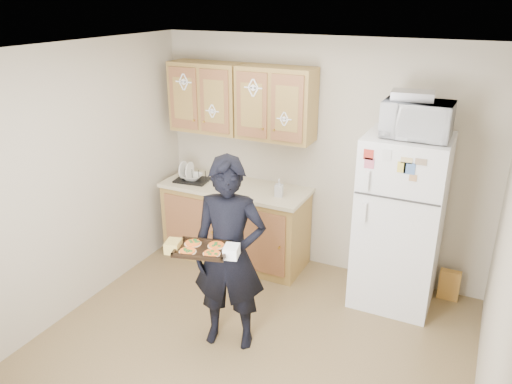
# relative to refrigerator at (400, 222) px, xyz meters

# --- Properties ---
(floor) EXTENTS (3.60, 3.60, 0.00)m
(floor) POSITION_rel_refrigerator_xyz_m (-0.95, -1.43, -0.85)
(floor) COLOR brown
(floor) RESTS_ON ground
(ceiling) EXTENTS (3.60, 3.60, 0.00)m
(ceiling) POSITION_rel_refrigerator_xyz_m (-0.95, -1.43, 1.65)
(ceiling) COLOR silver
(ceiling) RESTS_ON wall_back
(wall_back) EXTENTS (3.60, 0.04, 2.50)m
(wall_back) POSITION_rel_refrigerator_xyz_m (-0.95, 0.37, 0.40)
(wall_back) COLOR #BBAF98
(wall_back) RESTS_ON floor
(wall_front) EXTENTS (3.60, 0.04, 2.50)m
(wall_front) POSITION_rel_refrigerator_xyz_m (-0.95, -3.23, 0.40)
(wall_front) COLOR #BBAF98
(wall_front) RESTS_ON floor
(wall_left) EXTENTS (0.04, 3.60, 2.50)m
(wall_left) POSITION_rel_refrigerator_xyz_m (-2.75, -1.43, 0.40)
(wall_left) COLOR #BBAF98
(wall_left) RESTS_ON floor
(wall_right) EXTENTS (0.04, 3.60, 2.50)m
(wall_right) POSITION_rel_refrigerator_xyz_m (0.85, -1.43, 0.40)
(wall_right) COLOR #BBAF98
(wall_right) RESTS_ON floor
(refrigerator) EXTENTS (0.75, 0.70, 1.70)m
(refrigerator) POSITION_rel_refrigerator_xyz_m (0.00, 0.00, 0.00)
(refrigerator) COLOR white
(refrigerator) RESTS_ON floor
(base_cabinet) EXTENTS (1.60, 0.60, 0.86)m
(base_cabinet) POSITION_rel_refrigerator_xyz_m (-1.80, 0.05, -0.42)
(base_cabinet) COLOR olive
(base_cabinet) RESTS_ON floor
(countertop) EXTENTS (1.64, 0.64, 0.04)m
(countertop) POSITION_rel_refrigerator_xyz_m (-1.80, 0.05, 0.03)
(countertop) COLOR beige
(countertop) RESTS_ON base_cabinet
(upper_cab_left) EXTENTS (0.80, 0.33, 0.75)m
(upper_cab_left) POSITION_rel_refrigerator_xyz_m (-2.20, 0.18, 0.98)
(upper_cab_left) COLOR olive
(upper_cab_left) RESTS_ON wall_back
(upper_cab_right) EXTENTS (0.80, 0.33, 0.75)m
(upper_cab_right) POSITION_rel_refrigerator_xyz_m (-1.38, 0.18, 0.98)
(upper_cab_right) COLOR olive
(upper_cab_right) RESTS_ON wall_back
(cereal_box) EXTENTS (0.20, 0.07, 0.32)m
(cereal_box) POSITION_rel_refrigerator_xyz_m (0.52, 0.24, -0.69)
(cereal_box) COLOR #DEBE4E
(cereal_box) RESTS_ON floor
(person) EXTENTS (0.71, 0.56, 1.70)m
(person) POSITION_rel_refrigerator_xyz_m (-1.15, -1.27, 0.00)
(person) COLOR black
(person) RESTS_ON floor
(baking_tray) EXTENTS (0.47, 0.40, 0.04)m
(baking_tray) POSITION_rel_refrigerator_xyz_m (-1.23, -1.56, 0.17)
(baking_tray) COLOR black
(baking_tray) RESTS_ON person
(pizza_front_left) EXTENTS (0.14, 0.14, 0.02)m
(pizza_front_left) POSITION_rel_refrigerator_xyz_m (-1.30, -1.65, 0.19)
(pizza_front_left) COLOR orange
(pizza_front_left) RESTS_ON baking_tray
(pizza_front_right) EXTENTS (0.14, 0.14, 0.02)m
(pizza_front_right) POSITION_rel_refrigerator_xyz_m (-1.12, -1.60, 0.19)
(pizza_front_right) COLOR orange
(pizza_front_right) RESTS_ON baking_tray
(pizza_back_left) EXTENTS (0.14, 0.14, 0.02)m
(pizza_back_left) POSITION_rel_refrigerator_xyz_m (-1.34, -1.52, 0.19)
(pizza_back_left) COLOR orange
(pizza_back_left) RESTS_ON baking_tray
(pizza_back_right) EXTENTS (0.14, 0.14, 0.02)m
(pizza_back_right) POSITION_rel_refrigerator_xyz_m (-1.15, -1.47, 0.19)
(pizza_back_right) COLOR orange
(pizza_back_right) RESTS_ON baking_tray
(microwave) EXTENTS (0.58, 0.40, 0.32)m
(microwave) POSITION_rel_refrigerator_xyz_m (0.05, -0.05, 1.01)
(microwave) COLOR white
(microwave) RESTS_ON refrigerator
(foil_pan) EXTENTS (0.38, 0.28, 0.08)m
(foil_pan) POSITION_rel_refrigerator_xyz_m (-0.01, -0.02, 1.21)
(foil_pan) COLOR silver
(foil_pan) RESTS_ON microwave
(dish_rack) EXTENTS (0.40, 0.32, 0.15)m
(dish_rack) POSITION_rel_refrigerator_xyz_m (-2.31, -0.01, 0.12)
(dish_rack) COLOR black
(dish_rack) RESTS_ON countertop
(bowl) EXTENTS (0.27, 0.27, 0.06)m
(bowl) POSITION_rel_refrigerator_xyz_m (-2.31, -0.01, 0.10)
(bowl) COLOR silver
(bowl) RESTS_ON dish_rack
(soap_bottle) EXTENTS (0.10, 0.10, 0.19)m
(soap_bottle) POSITION_rel_refrigerator_xyz_m (-1.25, -0.01, 0.14)
(soap_bottle) COLOR white
(soap_bottle) RESTS_ON countertop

